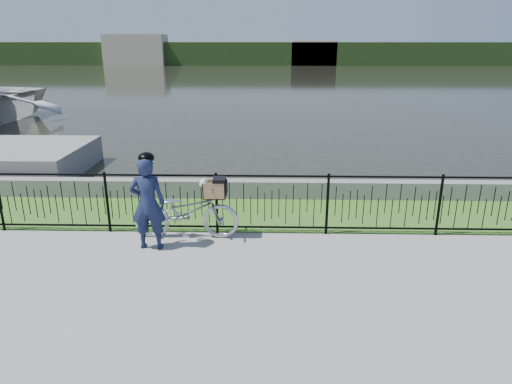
{
  "coord_description": "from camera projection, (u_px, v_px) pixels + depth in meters",
  "views": [
    {
      "loc": [
        -0.09,
        -6.14,
        3.4
      ],
      "look_at": [
        -0.27,
        1.0,
        1.0
      ],
      "focal_mm": 32.0,
      "sensor_mm": 36.0,
      "label": 1
    }
  ],
  "objects": [
    {
      "name": "ground",
      "position": [
        272.0,
        276.0,
        6.9
      ],
      "size": [
        120.0,
        120.0,
        0.0
      ],
      "primitive_type": "plane",
      "color": "gray",
      "rests_on": "ground"
    },
    {
      "name": "grass_strip",
      "position": [
        271.0,
        213.0,
        9.36
      ],
      "size": [
        60.0,
        2.0,
        0.01
      ],
      "primitive_type": "cube",
      "color": "#3A6920",
      "rests_on": "ground"
    },
    {
      "name": "water",
      "position": [
        269.0,
        82.0,
        38.17
      ],
      "size": [
        120.0,
        120.0,
        0.0
      ],
      "primitive_type": "plane",
      "color": "black",
      "rests_on": "ground"
    },
    {
      "name": "quay_wall",
      "position": [
        271.0,
        189.0,
        10.24
      ],
      "size": [
        60.0,
        0.3,
        0.4
      ],
      "primitive_type": "cube",
      "color": "slate",
      "rests_on": "ground"
    },
    {
      "name": "fence",
      "position": [
        272.0,
        204.0,
        8.23
      ],
      "size": [
        14.0,
        0.06,
        1.15
      ],
      "primitive_type": null,
      "color": "black",
      "rests_on": "ground"
    },
    {
      "name": "far_treeline",
      "position": [
        269.0,
        53.0,
        63.27
      ],
      "size": [
        120.0,
        6.0,
        3.0
      ],
      "primitive_type": "cube",
      "color": "#243E18",
      "rests_on": "ground"
    },
    {
      "name": "far_building_left",
      "position": [
        136.0,
        50.0,
        61.66
      ],
      "size": [
        8.0,
        4.0,
        4.0
      ],
      "primitive_type": "cube",
      "color": "#AEA28C",
      "rests_on": "ground"
    },
    {
      "name": "far_building_right",
      "position": [
        313.0,
        53.0,
        61.67
      ],
      "size": [
        6.0,
        3.0,
        3.2
      ],
      "primitive_type": "cube",
      "color": "#AEA28C",
      "rests_on": "ground"
    },
    {
      "name": "bicycle_rig",
      "position": [
        187.0,
        211.0,
        8.1
      ],
      "size": [
        1.88,
        0.65,
        1.14
      ],
      "color": "#A5A9B1",
      "rests_on": "ground"
    },
    {
      "name": "cyclist",
      "position": [
        148.0,
        202.0,
        7.58
      ],
      "size": [
        0.59,
        0.4,
        1.67
      ],
      "color": "#161E3E",
      "rests_on": "ground"
    }
  ]
}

